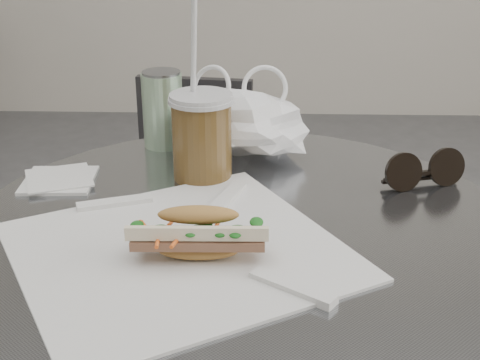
{
  "coord_description": "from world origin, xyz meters",
  "views": [
    {
      "loc": [
        0.02,
        -0.6,
        1.15
      ],
      "look_at": [
        -0.0,
        0.23,
        0.79
      ],
      "focal_mm": 50.0,
      "sensor_mm": 36.0,
      "label": 1
    }
  ],
  "objects_px": {
    "chair_far": "(186,242)",
    "drink_can": "(163,109)",
    "sunglasses": "(424,172)",
    "iced_coffee": "(202,135)",
    "banh_mi": "(198,234)"
  },
  "relations": [
    {
      "from": "chair_far",
      "to": "drink_can",
      "type": "distance_m",
      "value": 0.63
    },
    {
      "from": "sunglasses",
      "to": "drink_can",
      "type": "height_order",
      "value": "drink_can"
    },
    {
      "from": "iced_coffee",
      "to": "banh_mi",
      "type": "bearing_deg",
      "value": -86.31
    },
    {
      "from": "chair_far",
      "to": "iced_coffee",
      "type": "bearing_deg",
      "value": 107.19
    },
    {
      "from": "banh_mi",
      "to": "sunglasses",
      "type": "bearing_deg",
      "value": 34.48
    },
    {
      "from": "chair_far",
      "to": "iced_coffee",
      "type": "height_order",
      "value": "iced_coffee"
    },
    {
      "from": "iced_coffee",
      "to": "drink_can",
      "type": "relative_size",
      "value": 2.18
    },
    {
      "from": "banh_mi",
      "to": "drink_can",
      "type": "height_order",
      "value": "drink_can"
    },
    {
      "from": "sunglasses",
      "to": "drink_can",
      "type": "distance_m",
      "value": 0.45
    },
    {
      "from": "chair_far",
      "to": "drink_can",
      "type": "relative_size",
      "value": 5.44
    },
    {
      "from": "drink_can",
      "to": "iced_coffee",
      "type": "bearing_deg",
      "value": -60.58
    },
    {
      "from": "sunglasses",
      "to": "drink_can",
      "type": "relative_size",
      "value": 0.99
    },
    {
      "from": "banh_mi",
      "to": "sunglasses",
      "type": "distance_m",
      "value": 0.39
    },
    {
      "from": "iced_coffee",
      "to": "sunglasses",
      "type": "height_order",
      "value": "iced_coffee"
    },
    {
      "from": "banh_mi",
      "to": "iced_coffee",
      "type": "xyz_separation_m",
      "value": [
        -0.02,
        0.25,
        0.03
      ]
    }
  ]
}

